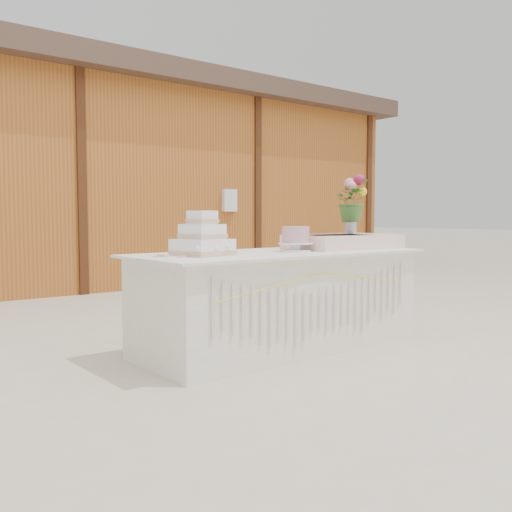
% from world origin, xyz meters
% --- Properties ---
extents(ground, '(80.00, 80.00, 0.00)m').
position_xyz_m(ground, '(0.00, 0.00, 0.00)').
color(ground, beige).
rests_on(ground, ground).
extents(barn, '(12.60, 4.60, 3.30)m').
position_xyz_m(barn, '(-0.01, 5.99, 1.68)').
color(barn, '#A75723').
rests_on(barn, ground).
extents(cake_table, '(2.40, 1.00, 0.77)m').
position_xyz_m(cake_table, '(0.00, -0.00, 0.39)').
color(cake_table, white).
rests_on(cake_table, ground).
extents(wedding_cake, '(0.41, 0.41, 0.32)m').
position_xyz_m(wedding_cake, '(-0.71, 0.03, 0.88)').
color(wedding_cake, white).
rests_on(wedding_cake, cake_table).
extents(pink_cake_stand, '(0.28, 0.28, 0.20)m').
position_xyz_m(pink_cake_stand, '(0.12, -0.05, 0.88)').
color(pink_cake_stand, white).
rests_on(pink_cake_stand, cake_table).
extents(satin_runner, '(0.99, 0.60, 0.12)m').
position_xyz_m(satin_runner, '(0.74, 0.00, 0.83)').
color(satin_runner, '#FFD3CD').
rests_on(satin_runner, cake_table).
extents(flower_vase, '(0.11, 0.11, 0.16)m').
position_xyz_m(flower_vase, '(0.90, 0.07, 0.97)').
color(flower_vase, silver).
rests_on(flower_vase, satin_runner).
extents(bouquet, '(0.44, 0.43, 0.38)m').
position_xyz_m(bouquet, '(0.90, 0.07, 1.24)').
color(bouquet, '#43702C').
rests_on(bouquet, flower_vase).
extents(loose_flowers, '(0.25, 0.39, 0.02)m').
position_xyz_m(loose_flowers, '(-0.98, 0.02, 0.78)').
color(loose_flowers, pink).
rests_on(loose_flowers, cake_table).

